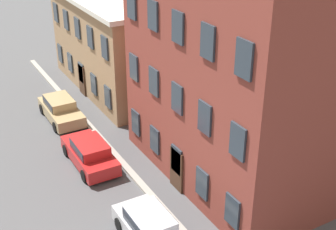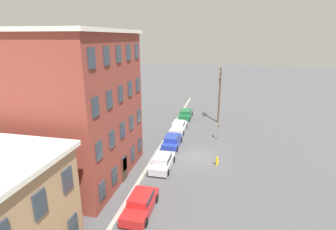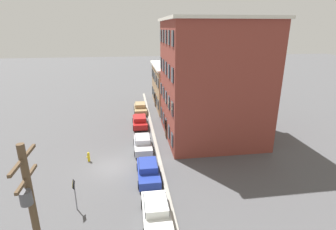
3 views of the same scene
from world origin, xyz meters
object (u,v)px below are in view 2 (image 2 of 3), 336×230
(car_green, at_px, (186,114))
(utility_pole, at_px, (220,92))
(caution_sign, at_px, (219,127))
(car_red, at_px, (141,203))
(fire_hydrant, at_px, (217,161))
(car_white, at_px, (179,126))
(car_blue, at_px, (172,141))
(car_silver, at_px, (162,161))

(car_green, relative_size, utility_pole, 0.52)
(car_green, height_order, caution_sign, caution_sign)
(car_green, xyz_separation_m, caution_sign, (-8.43, -5.57, 0.92))
(car_red, bearing_deg, fire_hydrant, -30.95)
(car_red, height_order, utility_pole, utility_pole)
(car_white, xyz_separation_m, utility_pole, (5.52, -5.30, 4.06))
(car_blue, relative_size, fire_hydrant, 4.58)
(utility_pole, relative_size, fire_hydrant, 8.89)
(car_red, distance_m, car_white, 18.17)
(car_blue, distance_m, caution_sign, 6.50)
(car_red, distance_m, caution_sign, 17.11)
(car_white, height_order, fire_hydrant, car_white)
(fire_hydrant, bearing_deg, car_blue, 55.54)
(car_white, distance_m, caution_sign, 5.95)
(car_green, bearing_deg, fire_hydrant, -160.03)
(caution_sign, xyz_separation_m, fire_hydrant, (-7.30, -0.14, -1.18))
(car_red, distance_m, utility_pole, 24.54)
(car_red, bearing_deg, caution_sign, -17.84)
(car_blue, height_order, caution_sign, caution_sign)
(car_silver, relative_size, fire_hydrant, 4.58)
(car_silver, relative_size, caution_sign, 1.75)
(car_blue, height_order, car_green, same)
(car_silver, bearing_deg, car_red, -179.94)
(utility_pole, bearing_deg, caution_sign, -178.04)
(car_white, bearing_deg, car_red, -178.98)
(car_red, xyz_separation_m, car_green, (24.69, 0.34, 0.00))
(car_red, relative_size, car_blue, 1.00)
(car_blue, bearing_deg, car_white, 1.57)
(car_white, distance_m, fire_hydrant, 10.83)
(caution_sign, distance_m, utility_pole, 8.06)
(car_white, bearing_deg, caution_sign, -108.94)
(car_red, relative_size, car_green, 1.00)
(car_white, height_order, caution_sign, caution_sign)
(car_blue, relative_size, car_green, 1.00)
(car_silver, xyz_separation_m, car_white, (11.08, 0.32, 0.00))
(car_blue, bearing_deg, car_red, -179.21)
(car_blue, relative_size, utility_pole, 0.52)
(car_green, xyz_separation_m, utility_pole, (-1.01, -5.32, 4.06))
(car_silver, bearing_deg, car_green, 1.07)
(car_silver, relative_size, car_green, 1.00)
(car_green, bearing_deg, utility_pole, -100.71)
(car_white, bearing_deg, car_blue, -178.43)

